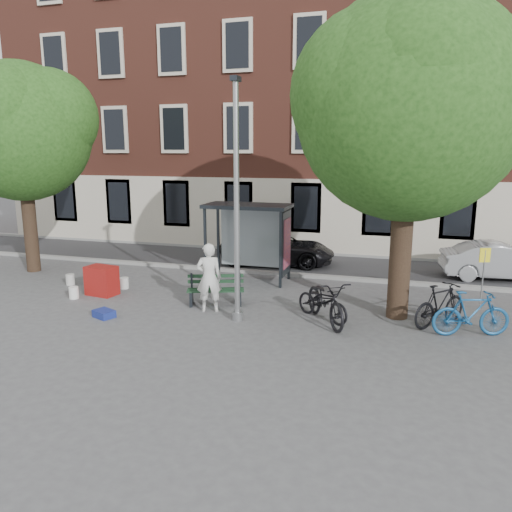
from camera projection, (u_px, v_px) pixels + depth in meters
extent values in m
plane|color=#4C4C4F|center=(238.00, 320.00, 13.11)|extent=(90.00, 90.00, 0.00)
cube|color=#28282B|center=(295.00, 263.00, 19.66)|extent=(40.00, 4.00, 0.01)
cube|color=gray|center=(283.00, 274.00, 17.78)|extent=(40.00, 0.25, 0.12)
cube|color=gray|center=(305.00, 252.00, 21.52)|extent=(40.00, 0.25, 0.12)
cube|color=brown|center=(325.00, 94.00, 23.82)|extent=(30.00, 8.00, 14.00)
cylinder|color=#9EA0A3|center=(237.00, 207.00, 12.49)|extent=(0.14, 0.14, 6.00)
cylinder|color=#9EA0A3|center=(238.00, 316.00, 13.09)|extent=(0.28, 0.28, 0.24)
cube|color=#1E2328|center=(236.00, 79.00, 11.85)|extent=(0.18, 0.35, 0.12)
cylinder|color=black|center=(400.00, 255.00, 13.03)|extent=(0.56, 0.56, 3.40)
sphere|color=#1E4514|center=(409.00, 108.00, 12.25)|extent=(5.60, 5.60, 5.60)
sphere|color=#1E4514|center=(449.00, 87.00, 12.27)|extent=(3.92, 3.92, 3.92)
sphere|color=#1E4514|center=(376.00, 95.00, 12.14)|extent=(4.20, 4.20, 4.20)
sphere|color=#1E4514|center=(420.00, 77.00, 11.23)|extent=(3.64, 3.64, 3.64)
cylinder|color=black|center=(30.00, 228.00, 18.14)|extent=(0.48, 0.48, 3.20)
sphere|color=#1E4514|center=(21.00, 132.00, 17.43)|extent=(4.80, 4.80, 4.80)
sphere|color=#1E4514|center=(49.00, 118.00, 17.45)|extent=(3.36, 3.36, 3.36)
sphere|color=#1E4514|center=(4.00, 112.00, 16.41)|extent=(3.12, 3.12, 3.12)
cube|color=#1E2328|center=(205.00, 246.00, 16.69)|extent=(0.08, 0.08, 2.50)
cube|color=#1E2328|center=(281.00, 250.00, 15.95)|extent=(0.08, 0.08, 2.50)
cube|color=#1E2328|center=(218.00, 240.00, 17.81)|extent=(0.08, 0.08, 2.50)
cube|color=#1E2328|center=(289.00, 244.00, 17.07)|extent=(0.08, 0.08, 2.50)
cube|color=#1E2328|center=(248.00, 206.00, 16.61)|extent=(2.85, 1.45, 0.12)
cube|color=#8C999E|center=(253.00, 238.00, 17.41)|extent=(2.34, 0.04, 2.00)
cube|color=#1E2328|center=(285.00, 243.00, 16.48)|extent=(0.12, 1.14, 2.12)
cube|color=#D84C19|center=(287.00, 243.00, 16.46)|extent=(0.02, 0.90, 1.62)
imported|color=silver|center=(209.00, 278.00, 13.67)|extent=(0.81, 0.67, 1.92)
cube|color=#1E2328|center=(191.00, 298.00, 14.38)|extent=(0.24, 0.51, 0.42)
cube|color=#1E2328|center=(240.00, 297.00, 14.44)|extent=(0.24, 0.51, 0.42)
cube|color=#193821|center=(215.00, 292.00, 14.20)|extent=(1.57, 0.65, 0.04)
cube|color=#193821|center=(216.00, 290.00, 14.36)|extent=(1.57, 0.65, 0.04)
cube|color=#193821|center=(216.00, 288.00, 14.52)|extent=(1.57, 0.65, 0.04)
cube|color=#193821|center=(216.00, 281.00, 14.58)|extent=(1.55, 0.59, 0.09)
cube|color=#193821|center=(216.00, 276.00, 14.54)|extent=(1.55, 0.59, 0.09)
imported|color=black|center=(323.00, 302.00, 13.11)|extent=(1.81, 1.55, 0.94)
imported|color=#184E84|center=(471.00, 314.00, 11.90)|extent=(1.94, 1.05, 1.12)
imported|color=black|center=(326.00, 301.00, 12.83)|extent=(1.85, 2.33, 1.18)
imported|color=black|center=(440.00, 305.00, 12.61)|extent=(1.61, 1.73, 1.11)
imported|color=black|center=(278.00, 249.00, 19.50)|extent=(4.57, 2.44, 1.22)
imported|color=#A0A3A7|center=(500.00, 261.00, 17.17)|extent=(4.01, 1.83, 1.27)
cube|color=maroon|center=(102.00, 281.00, 15.35)|extent=(0.98, 0.72, 0.90)
cube|color=navy|center=(104.00, 314.00, 13.33)|extent=(0.66, 0.58, 0.20)
cylinder|color=white|center=(74.00, 293.00, 15.01)|extent=(0.31, 0.31, 0.36)
cylinder|color=silver|center=(70.00, 280.00, 16.52)|extent=(0.37, 0.37, 0.36)
cylinder|color=silver|center=(124.00, 283.00, 16.10)|extent=(0.32, 0.32, 0.36)
cylinder|color=#9EA0A3|center=(483.00, 280.00, 13.79)|extent=(0.04, 0.04, 1.71)
cube|color=yellow|center=(485.00, 255.00, 13.65)|extent=(0.29, 0.14, 0.40)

